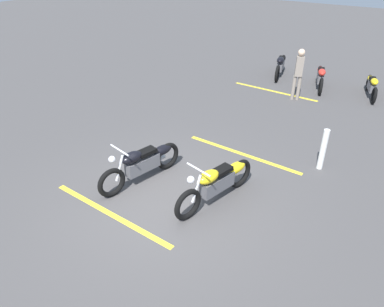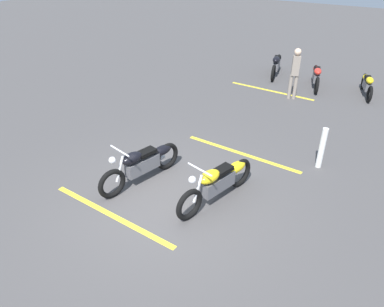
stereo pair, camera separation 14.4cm
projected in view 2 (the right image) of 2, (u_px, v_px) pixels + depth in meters
The scene contains 11 objects.
ground_plane at pixel (166, 201), 7.53m from camera, with size 60.00×60.00×0.00m, color #474444.
motorcycle_bright_foreground at pixel (218, 182), 7.35m from camera, with size 2.19×0.75×1.04m.
motorcycle_dark_foreground at pixel (143, 163), 7.95m from camera, with size 2.20×0.73×1.04m.
motorcycle_row_far_left at pixel (367, 84), 12.57m from camera, with size 1.85×0.65×0.72m.
motorcycle_row_left at pixel (316, 76), 13.28m from camera, with size 2.00×0.73×0.78m.
motorcycle_row_center at pixel (276, 64), 14.44m from camera, with size 2.15×0.61×0.82m.
bystander_near_row at pixel (295, 71), 11.96m from camera, with size 0.27×0.30×1.74m.
bollard_post at pixel (322, 148), 8.43m from camera, with size 0.14×0.14×1.04m, color white.
parking_stripe_near at pixel (111, 215), 7.15m from camera, with size 3.20×0.12×0.01m, color yellow.
parking_stripe_mid at pixel (242, 153), 9.22m from camera, with size 3.20×0.12×0.01m, color yellow.
parking_stripe_far at pixel (271, 91), 13.09m from camera, with size 3.20×0.12×0.01m, color yellow.
Camera 2 is at (-4.76, -3.62, 4.72)m, focal length 33.35 mm.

